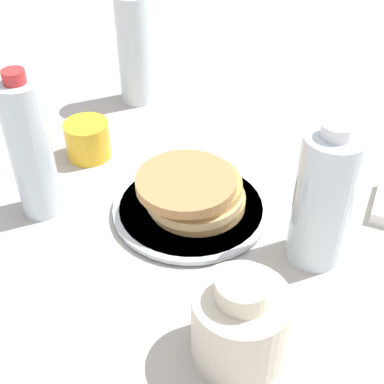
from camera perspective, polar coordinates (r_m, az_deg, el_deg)
The scene contains 8 objects.
ground_plane at distance 0.84m, azimuth -0.61°, elevation -2.47°, with size 4.00×4.00×0.00m, color #BCB7AD.
plate at distance 0.84m, azimuth -0.00°, elevation -1.75°, with size 0.25×0.25×0.01m.
pancake_stack at distance 0.82m, azimuth 0.02°, elevation 0.19°, with size 0.16×0.17×0.06m.
juice_glass at distance 0.97m, azimuth -11.07°, elevation 5.50°, with size 0.08×0.08×0.07m.
cream_jug at distance 0.63m, azimuth 5.16°, elevation -13.70°, with size 0.11×0.11×0.12m.
water_bottle_near at distance 0.73m, azimuth 13.84°, elevation -0.70°, with size 0.08×0.08×0.22m.
water_bottle_mid at distance 1.10m, azimuth -6.14°, elevation 14.91°, with size 0.07×0.07×0.24m.
water_bottle_far at distance 0.82m, azimuth -16.85°, elevation 4.32°, with size 0.06×0.06×0.24m.
Camera 1 is at (-0.40, 0.49, 0.55)m, focal length 50.00 mm.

